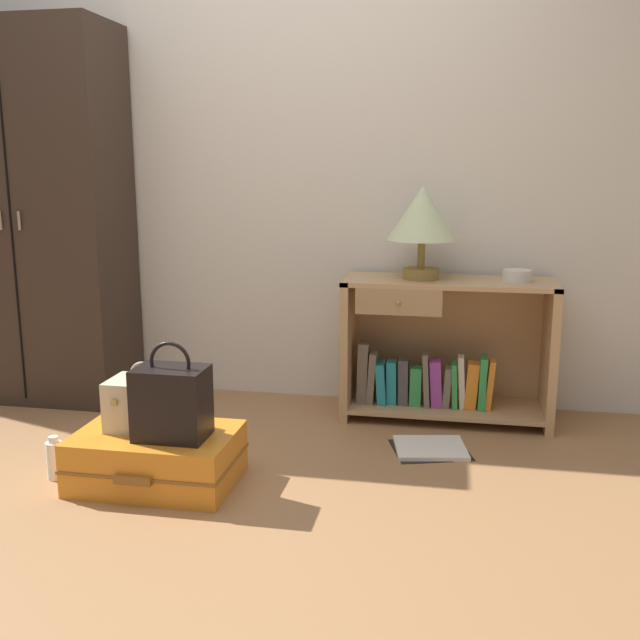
{
  "coord_description": "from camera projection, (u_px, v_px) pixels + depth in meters",
  "views": [
    {
      "loc": [
        0.89,
        -2.18,
        1.19
      ],
      "look_at": [
        0.32,
        0.8,
        0.55
      ],
      "focal_mm": 40.87,
      "sensor_mm": 36.0,
      "label": 1
    }
  ],
  "objects": [
    {
      "name": "bowl",
      "position": [
        517.0,
        276.0,
        3.34
      ],
      "size": [
        0.13,
        0.13,
        0.05
      ],
      "primitive_type": "cylinder",
      "color": "silver",
      "rests_on": "bookshelf"
    },
    {
      "name": "train_case",
      "position": [
        144.0,
        403.0,
        2.78
      ],
      "size": [
        0.26,
        0.2,
        0.26
      ],
      "color": "beige",
      "rests_on": "suitcase_large"
    },
    {
      "name": "back_wall",
      "position": [
        283.0,
        145.0,
        3.68
      ],
      "size": [
        6.4,
        0.1,
        2.6
      ],
      "primitive_type": "cube",
      "color": "silver",
      "rests_on": "ground_plane"
    },
    {
      "name": "bookshelf",
      "position": [
        441.0,
        352.0,
        3.49
      ],
      "size": [
        0.98,
        0.39,
        0.67
      ],
      "color": "tan",
      "rests_on": "ground_plane"
    },
    {
      "name": "table_lamp",
      "position": [
        422.0,
        217.0,
        3.36
      ],
      "size": [
        0.32,
        0.32,
        0.43
      ],
      "color": "olive",
      "rests_on": "bookshelf"
    },
    {
      "name": "handbag",
      "position": [
        172.0,
        402.0,
        2.68
      ],
      "size": [
        0.26,
        0.18,
        0.37
      ],
      "color": "black",
      "rests_on": "suitcase_large"
    },
    {
      "name": "wardrobe",
      "position": [
        37.0,
        217.0,
        3.7
      ],
      "size": [
        0.87,
        0.47,
        1.88
      ],
      "color": "#33261E",
      "rests_on": "ground_plane"
    },
    {
      "name": "ground_plane",
      "position": [
        184.0,
        519.0,
        2.51
      ],
      "size": [
        9.0,
        9.0,
        0.0
      ],
      "primitive_type": "plane",
      "color": "#9E7047"
    },
    {
      "name": "open_book_on_floor",
      "position": [
        430.0,
        448.0,
        3.12
      ],
      "size": [
        0.38,
        0.35,
        0.02
      ],
      "color": "white",
      "rests_on": "ground_plane"
    },
    {
      "name": "suitcase_large",
      "position": [
        157.0,
        458.0,
        2.77
      ],
      "size": [
        0.61,
        0.43,
        0.2
      ],
      "color": "orange",
      "rests_on": "ground_plane"
    },
    {
      "name": "bottle",
      "position": [
        55.0,
        459.0,
        2.82
      ],
      "size": [
        0.06,
        0.06,
        0.17
      ],
      "color": "white",
      "rests_on": "ground_plane"
    }
  ]
}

